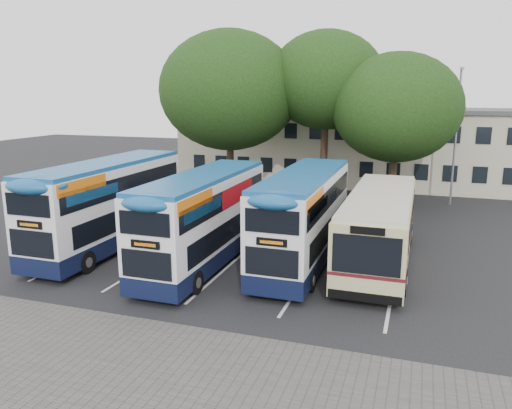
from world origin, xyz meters
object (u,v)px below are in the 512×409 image
object	(u,v)px
tree_mid	(326,80)
bus_dd_right	(304,214)
lamp_post	(456,129)
bus_dd_mid	(204,215)
bus_dd_left	(109,201)
tree_right	(397,108)
tree_left	(230,91)
bus_single	(380,223)

from	to	relation	value
tree_mid	bus_dd_right	distance (m)	14.99
lamp_post	bus_dd_mid	distance (m)	19.74
lamp_post	bus_dd_left	world-z (taller)	lamp_post
bus_dd_mid	bus_dd_right	size ratio (longest dim) A/B	0.99
tree_right	bus_dd_mid	distance (m)	16.13
tree_left	bus_dd_mid	xyz separation A→B (m)	(4.13, -13.70, -5.35)
bus_single	bus_dd_right	bearing A→B (deg)	-160.23
tree_mid	bus_dd_mid	distance (m)	16.54
tree_left	tree_right	distance (m)	11.28
tree_mid	tree_right	size ratio (longest dim) A/B	1.16
bus_dd_left	tree_left	bearing A→B (deg)	84.50
lamp_post	tree_left	size ratio (longest dim) A/B	0.77
bus_dd_left	bus_single	size ratio (longest dim) A/B	0.96
lamp_post	tree_left	xyz separation A→B (m)	(-14.97, -2.54, 2.50)
lamp_post	bus_single	xyz separation A→B (m)	(-3.59, -13.49, -3.28)
bus_dd_mid	bus_single	distance (m)	7.76
bus_dd_right	tree_left	bearing A→B (deg)	124.14
tree_right	bus_single	world-z (taller)	tree_right
bus_dd_right	bus_single	size ratio (longest dim) A/B	0.92
lamp_post	tree_right	bearing A→B (deg)	-147.36
tree_right	bus_dd_mid	world-z (taller)	tree_right
tree_right	bus_dd_mid	bearing A→B (deg)	-117.12
tree_right	bus_dd_left	xyz separation A→B (m)	(-12.47, -13.08, -4.17)
bus_dd_mid	tree_mid	bearing A→B (deg)	81.44
tree_right	lamp_post	bearing A→B (deg)	32.64
tree_left	bus_single	world-z (taller)	tree_left
bus_dd_left	bus_dd_right	size ratio (longest dim) A/B	1.04
bus_dd_right	bus_single	bearing A→B (deg)	19.77
bus_dd_left	tree_mid	bearing A→B (deg)	62.07
tree_left	bus_single	size ratio (longest dim) A/B	1.10
bus_dd_right	bus_single	world-z (taller)	bus_dd_right
lamp_post	tree_mid	size ratio (longest dim) A/B	0.78
tree_mid	tree_right	distance (m)	5.29
tree_left	tree_mid	world-z (taller)	tree_left
tree_mid	lamp_post	bearing A→B (deg)	6.76
tree_left	bus_dd_right	xyz separation A→B (m)	(8.20, -12.09, -5.33)
tree_right	bus_dd_right	xyz separation A→B (m)	(-3.03, -12.23, -4.27)
bus_dd_right	bus_dd_left	bearing A→B (deg)	-174.83
tree_left	bus_dd_left	bearing A→B (deg)	-95.50
bus_dd_left	bus_dd_right	distance (m)	9.48
lamp_post	bus_dd_left	xyz separation A→B (m)	(-16.22, -15.49, -2.74)
tree_left	bus_dd_right	size ratio (longest dim) A/B	1.19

